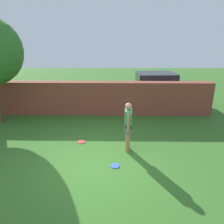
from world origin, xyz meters
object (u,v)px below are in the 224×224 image
object	(u,v)px
person	(128,125)
frisbee_red	(82,142)
frisbee_blue	(115,166)
car	(155,89)

from	to	relation	value
person	frisbee_red	xyz separation A→B (m)	(-1.60, 0.52, -0.89)
frisbee_red	frisbee_blue	bearing A→B (deg)	-50.87
car	frisbee_blue	distance (m)	6.41
car	frisbee_red	xyz separation A→B (m)	(-3.34, -4.51, -0.85)
car	frisbee_red	world-z (taller)	car
person	car	distance (m)	5.32
person	car	bearing A→B (deg)	162.99
car	frisbee_blue	bearing A→B (deg)	-113.10
frisbee_red	frisbee_blue	distance (m)	1.89
frisbee_blue	frisbee_red	bearing A→B (deg)	129.13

